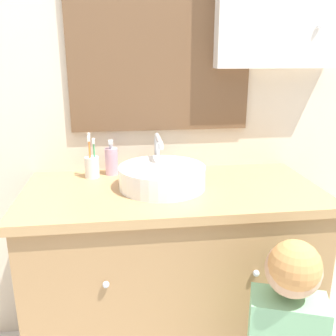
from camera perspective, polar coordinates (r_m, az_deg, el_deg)
The scene contains 5 objects.
wall_back at distance 1.72m, azimuth 0.30°, elevation 14.36°, with size 3.20×0.18×2.50m.
vanity_counter at distance 1.69m, azimuth 0.60°, elevation -16.63°, with size 1.18×0.57×0.85m.
sink_basin at distance 1.50m, azimuth -0.90°, elevation -1.20°, with size 0.35×0.39×0.18m.
toothbrush_holder at distance 1.65m, azimuth -11.53°, elevation 0.34°, with size 0.06×0.06×0.19m.
soap_dispenser at distance 1.67m, azimuth -8.60°, elevation 1.12°, with size 0.06×0.06×0.16m.
Camera 1 is at (-0.20, -1.08, 1.36)m, focal length 40.00 mm.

